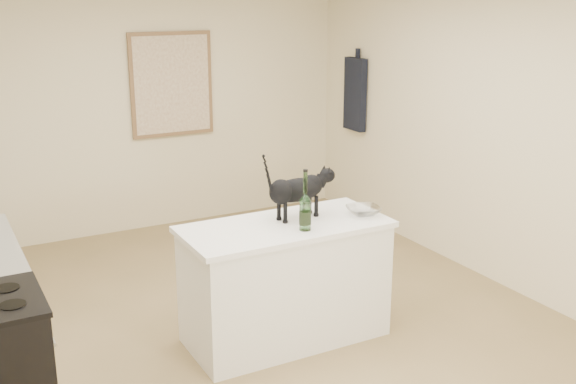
% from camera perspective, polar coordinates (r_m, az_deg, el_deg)
% --- Properties ---
extents(floor, '(5.50, 5.50, 0.00)m').
position_cam_1_polar(floor, '(5.43, -2.19, -11.23)').
color(floor, olive).
rests_on(floor, ground).
extents(wall_back, '(4.50, 0.00, 4.50)m').
position_cam_1_polar(wall_back, '(7.49, -11.74, 6.67)').
color(wall_back, beige).
rests_on(wall_back, ground).
extents(wall_right, '(0.00, 5.50, 5.50)m').
position_cam_1_polar(wall_right, '(6.27, 16.51, 4.50)').
color(wall_right, beige).
rests_on(wall_right, ground).
extents(island_base, '(1.44, 0.67, 0.86)m').
position_cam_1_polar(island_base, '(5.13, -0.23, -7.63)').
color(island_base, white).
rests_on(island_base, floor).
extents(island_top, '(1.50, 0.70, 0.04)m').
position_cam_1_polar(island_top, '(4.96, -0.23, -2.88)').
color(island_top, white).
rests_on(island_top, island_base).
extents(artwork_frame, '(0.90, 0.03, 1.10)m').
position_cam_1_polar(artwork_frame, '(7.51, -9.57, 8.75)').
color(artwork_frame, brown).
rests_on(artwork_frame, wall_back).
extents(artwork_canvas, '(0.82, 0.00, 1.02)m').
position_cam_1_polar(artwork_canvas, '(7.50, -9.53, 8.73)').
color(artwork_canvas, beige).
rests_on(artwork_canvas, wall_back).
extents(hanging_garment, '(0.08, 0.34, 0.80)m').
position_cam_1_polar(hanging_garment, '(7.78, 5.56, 8.03)').
color(hanging_garment, black).
rests_on(hanging_garment, wall_right).
extents(black_cat, '(0.57, 0.22, 0.39)m').
position_cam_1_polar(black_cat, '(5.02, 0.73, -0.09)').
color(black_cat, black).
rests_on(black_cat, island_top).
extents(wine_bottle, '(0.11, 0.11, 0.38)m').
position_cam_1_polar(wine_bottle, '(4.78, 1.43, -0.97)').
color(wine_bottle, '#255B24').
rests_on(wine_bottle, island_top).
extents(glass_bowl, '(0.31, 0.31, 0.06)m').
position_cam_1_polar(glass_bowl, '(5.18, 6.23, -1.55)').
color(glass_bowl, silver).
rests_on(glass_bowl, island_top).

